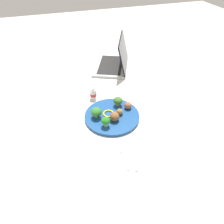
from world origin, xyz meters
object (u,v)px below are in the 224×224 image
broccoli_floret_center (106,121)px  fork (124,156)px  meatball_back_left (120,112)px  broccoli_floret_mid_right (118,101)px  meatball_back_right (128,105)px  meatball_mid_left (115,116)px  plate (112,116)px  broccoli_floret_back_left (96,112)px  laptop (114,62)px  knife (132,155)px  pepper_ring_far_rim (108,114)px  napkin (129,158)px  yogurt_bottle (93,94)px

broccoli_floret_center → fork: bearing=-172.5°
broccoli_floret_center → meatball_back_left: size_ratio=1.57×
broccoli_floret_mid_right → meatball_back_right: 0.06m
meatball_mid_left → meatball_back_right: (0.07, -0.09, -0.00)m
plate → broccoli_floret_back_left: (0.01, 0.08, 0.04)m
plate → broccoli_floret_center: 0.09m
broccoli_floret_center → broccoli_floret_mid_right: 0.17m
meatball_back_left → laptop: 0.53m
plate → knife: size_ratio=1.92×
fork → knife: (-0.00, -0.04, -0.00)m
pepper_ring_far_rim → napkin: size_ratio=0.34×
broccoli_floret_mid_right → knife: broccoli_floret_mid_right is taller
meatball_back_left → napkin: 0.27m
meatball_back_right → napkin: meatball_back_right is taller
plate → laptop: (0.51, -0.18, 0.03)m
broccoli_floret_mid_right → broccoli_floret_back_left: 0.14m
broccoli_floret_mid_right → meatball_back_right: bearing=-132.4°
plate → napkin: (-0.27, 0.01, -0.01)m
napkin → meatball_back_right: bearing=-20.1°
meatball_back_left → meatball_mid_left: bearing=134.4°
broccoli_floret_center → meatball_back_left: broccoli_floret_center is taller
meatball_back_left → meatball_back_right: meatball_back_right is taller
broccoli_floret_back_left → laptop: (0.50, -0.26, -0.01)m
plate → fork: (-0.26, 0.03, -0.00)m
meatball_back_right → yogurt_bottle: size_ratio=0.54×
broccoli_floret_mid_right → meatball_back_left: size_ratio=1.57×
pepper_ring_far_rim → broccoli_floret_center: bearing=154.6°
pepper_ring_far_rim → knife: (-0.27, -0.02, -0.01)m
fork → yogurt_bottle: (0.44, 0.02, 0.02)m
laptop → meatball_back_right: bearing=170.3°
broccoli_floret_center → meatball_back_right: 0.18m
meatball_mid_left → broccoli_floret_center: bearing=115.4°
plate → napkin: size_ratio=1.65×
yogurt_bottle → laptop: bearing=-35.9°
broccoli_floret_mid_right → broccoli_floret_back_left: size_ratio=0.94×
meatball_back_left → knife: meatball_back_left is taller
meatball_back_left → meatball_mid_left: meatball_mid_left is taller
laptop → fork: bearing=164.8°
knife → yogurt_bottle: yogurt_bottle is taller
broccoli_floret_mid_right → meatball_back_left: broccoli_floret_mid_right is taller
plate → knife: bearing=-178.3°
broccoli_floret_center → meatball_back_right: size_ratio=1.34×
broccoli_floret_mid_right → pepper_ring_far_rim: size_ratio=0.90×
plate → napkin: 0.27m
broccoli_floret_center → broccoli_floret_back_left: (0.08, 0.03, 0.00)m
meatball_mid_left → broccoli_floret_back_left: bearing=58.7°
meatball_mid_left → napkin: 0.23m
fork → broccoli_floret_back_left: bearing=10.8°
meatball_mid_left → laptop: (0.55, -0.18, -0.00)m
napkin → fork: size_ratio=1.41×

